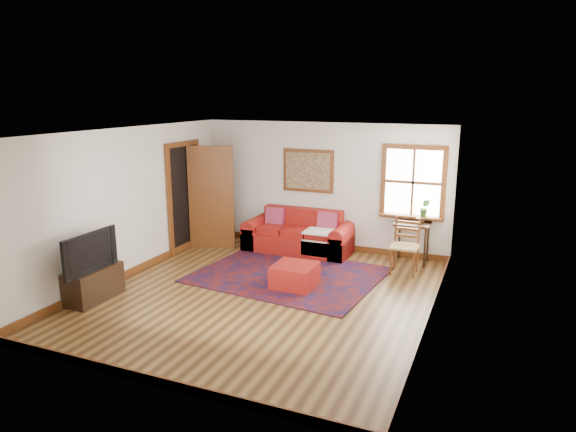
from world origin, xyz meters
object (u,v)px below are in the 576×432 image
at_px(ladder_back_chair, 405,244).
at_px(media_cabinet, 94,284).
at_px(red_ottoman, 295,276).
at_px(red_leather_sofa, 299,238).
at_px(side_table, 412,229).

distance_m(ladder_back_chair, media_cabinet, 5.09).
bearing_deg(red_ottoman, ladder_back_chair, 41.73).
distance_m(red_leather_sofa, media_cabinet, 3.98).
relative_size(red_leather_sofa, ladder_back_chair, 2.16).
relative_size(red_ottoman, side_table, 0.87).
bearing_deg(ladder_back_chair, red_ottoman, -137.61).
relative_size(ladder_back_chair, media_cabinet, 1.07).
bearing_deg(media_cabinet, side_table, 41.33).
bearing_deg(red_leather_sofa, red_ottoman, -70.27).
height_order(red_ottoman, ladder_back_chair, ladder_back_chair).
distance_m(red_leather_sofa, red_ottoman, 1.95).
xyz_separation_m(ladder_back_chair, media_cabinet, (-4.10, -3.02, -0.28)).
distance_m(red_leather_sofa, side_table, 2.20).
xyz_separation_m(red_ottoman, side_table, (1.51, 1.97, 0.44)).
distance_m(red_ottoman, ladder_back_chair, 2.06).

